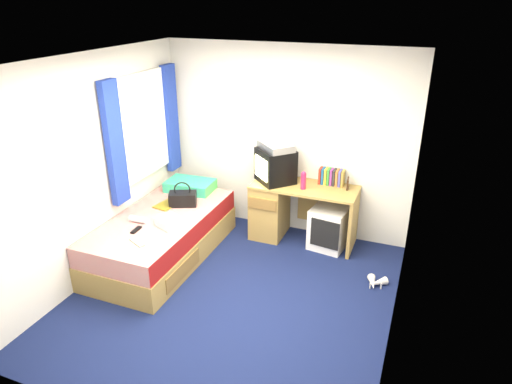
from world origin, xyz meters
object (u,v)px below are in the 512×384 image
at_px(aerosol_can, 294,174).
at_px(towel, 170,222).
at_px(picture_frame, 348,183).
at_px(pink_water_bottle, 303,181).
at_px(crt_tv, 275,166).
at_px(magazine, 167,205).
at_px(white_heels, 375,283).
at_px(bed, 163,236).
at_px(storage_cube, 329,228).
at_px(handbag, 183,198).
at_px(water_bottle, 138,219).
at_px(remote_control, 136,230).
at_px(desk, 283,207).
at_px(pillow, 190,186).
at_px(colour_swatch_fan, 137,242).
at_px(vcr, 276,146).

relative_size(aerosol_can, towel, 0.72).
xyz_separation_m(picture_frame, pink_water_bottle, (-0.50, -0.20, 0.03)).
height_order(crt_tv, magazine, crt_tv).
bearing_deg(white_heels, bed, -172.92).
height_order(pink_water_bottle, towel, pink_water_bottle).
distance_m(storage_cube, pink_water_bottle, 0.68).
distance_m(crt_tv, picture_frame, 0.91).
relative_size(aerosol_can, white_heels, 0.81).
height_order(pink_water_bottle, magazine, pink_water_bottle).
bearing_deg(picture_frame, handbag, -164.83).
height_order(handbag, white_heels, handbag).
distance_m(water_bottle, remote_control, 0.20).
relative_size(desk, white_heels, 5.25).
bearing_deg(crt_tv, pillow, -126.12).
height_order(pink_water_bottle, remote_control, pink_water_bottle).
bearing_deg(handbag, aerosol_can, 7.93).
distance_m(pink_water_bottle, white_heels, 1.43).
distance_m(pink_water_bottle, remote_control, 2.02).
xyz_separation_m(magazine, colour_swatch_fan, (0.20, -0.90, -0.00)).
bearing_deg(remote_control, towel, 36.91).
bearing_deg(remote_control, bed, 80.05).
bearing_deg(bed, water_bottle, -121.82).
distance_m(aerosol_can, magazine, 1.63).
xyz_separation_m(picture_frame, remote_control, (-2.00, -1.51, -0.27)).
bearing_deg(pillow, bed, -86.63).
bearing_deg(magazine, bed, -72.01).
height_order(desk, storage_cube, desk).
bearing_deg(towel, water_bottle, -171.13).
xyz_separation_m(aerosol_can, white_heels, (1.19, -0.79, -0.81)).
distance_m(pillow, towel, 1.01).
distance_m(crt_tv, colour_swatch_fan, 1.93).
bearing_deg(storage_cube, picture_frame, 51.76).
height_order(water_bottle, colour_swatch_fan, water_bottle).
relative_size(water_bottle, colour_swatch_fan, 0.91).
distance_m(picture_frame, pink_water_bottle, 0.54).
bearing_deg(picture_frame, water_bottle, -154.25).
relative_size(bed, vcr, 4.58).
bearing_deg(magazine, storage_cube, 20.02).
bearing_deg(pillow, remote_control, -90.26).
xyz_separation_m(crt_tv, aerosol_can, (0.22, 0.09, -0.11)).
height_order(handbag, magazine, handbag).
distance_m(crt_tv, magazine, 1.42).
height_order(aerosol_can, remote_control, aerosol_can).
xyz_separation_m(remote_control, white_heels, (2.52, 0.72, -0.51)).
bearing_deg(pink_water_bottle, colour_swatch_fan, -130.98).
relative_size(picture_frame, remote_control, 0.88).
bearing_deg(crt_tv, picture_frame, 49.22).
distance_m(pillow, magazine, 0.53).
xyz_separation_m(crt_tv, remote_control, (-1.11, -1.42, -0.41)).
bearing_deg(desk, vcr, 178.02).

